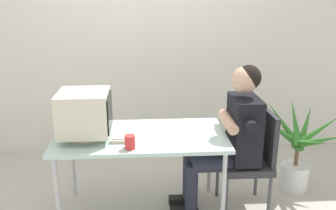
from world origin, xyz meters
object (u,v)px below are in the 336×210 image
(desk, at_px, (141,141))
(desk_mug, at_px, (130,142))
(person_seated, at_px, (231,133))
(keyboard, at_px, (123,132))
(potted_plant, at_px, (298,150))
(crt_monitor, at_px, (85,113))
(office_chair, at_px, (252,156))

(desk, height_order, desk_mug, desk_mug)
(desk, bearing_deg, person_seated, 1.92)
(keyboard, bearing_deg, potted_plant, 9.23)
(crt_monitor, relative_size, keyboard, 0.92)
(person_seated, distance_m, potted_plant, 0.83)
(crt_monitor, height_order, office_chair, crt_monitor)
(desk_mug, bearing_deg, potted_plant, 19.75)
(keyboard, relative_size, person_seated, 0.33)
(desk, xyz_separation_m, desk_mug, (-0.08, -0.27, 0.11))
(crt_monitor, bearing_deg, desk_mug, -31.87)
(crt_monitor, bearing_deg, desk, 5.88)
(desk, xyz_separation_m, keyboard, (-0.15, 0.03, 0.07))
(office_chair, bearing_deg, person_seated, -180.00)
(potted_plant, xyz_separation_m, desk_mug, (-1.56, -0.56, 0.38))
(desk, height_order, office_chair, office_chair)
(office_chair, bearing_deg, desk, -178.47)
(crt_monitor, relative_size, office_chair, 0.44)
(keyboard, relative_size, potted_plant, 0.50)
(desk, xyz_separation_m, office_chair, (0.95, 0.03, -0.18))
(crt_monitor, distance_m, keyboard, 0.36)
(crt_monitor, distance_m, person_seated, 1.22)
(keyboard, bearing_deg, desk_mug, -76.80)
(crt_monitor, distance_m, office_chair, 1.46)
(desk_mug, bearing_deg, person_seated, 19.21)
(desk, bearing_deg, desk_mug, -106.39)
(office_chair, height_order, potted_plant, office_chair)
(crt_monitor, xyz_separation_m, office_chair, (1.39, 0.07, -0.45))
(crt_monitor, xyz_separation_m, keyboard, (0.29, 0.07, -0.20))
(office_chair, relative_size, potted_plant, 1.05)
(keyboard, xyz_separation_m, person_seated, (0.91, -0.00, -0.04))
(keyboard, distance_m, office_chair, 1.13)
(crt_monitor, height_order, person_seated, person_seated)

